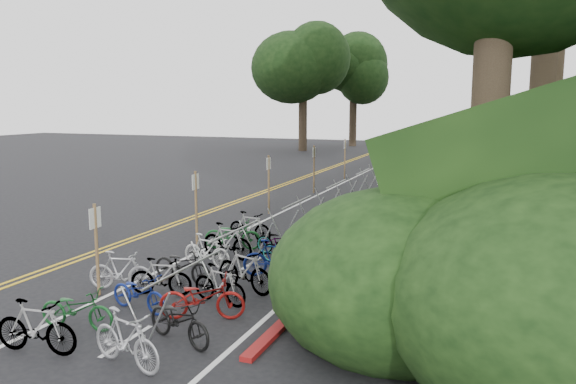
% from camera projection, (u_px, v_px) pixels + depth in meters
% --- Properties ---
extents(ground, '(120.00, 120.00, 0.00)m').
position_uv_depth(ground, '(74.00, 291.00, 14.05)').
color(ground, black).
rests_on(ground, ground).
extents(road_markings, '(7.47, 80.00, 0.01)m').
position_uv_depth(road_markings, '(261.00, 217.00, 23.12)').
color(road_markings, gold).
rests_on(road_markings, ground).
extents(red_curb, '(0.25, 28.00, 0.10)m').
position_uv_depth(red_curb, '(392.00, 217.00, 23.05)').
color(red_curb, maroon).
rests_on(red_curb, ground).
extents(embankment, '(14.30, 48.14, 9.11)m').
position_uv_depth(embankment, '(575.00, 148.00, 26.54)').
color(embankment, black).
rests_on(embankment, ground).
extents(bike_rack_front, '(1.14, 3.11, 1.16)m').
position_uv_depth(bike_rack_front, '(186.00, 281.00, 12.12)').
color(bike_rack_front, '#9B9C9D').
rests_on(bike_rack_front, ground).
extents(bike_racks_rest, '(1.14, 23.00, 1.17)m').
position_uv_depth(bike_racks_rest, '(336.00, 190.00, 24.81)').
color(bike_racks_rest, '#9B9C9D').
rests_on(bike_racks_rest, ground).
extents(signpost_near, '(0.08, 0.40, 2.28)m').
position_uv_depth(signpost_near, '(96.00, 243.00, 13.56)').
color(signpost_near, brown).
rests_on(signpost_near, ground).
extents(signposts_rest, '(0.08, 18.40, 2.50)m').
position_uv_depth(signposts_rest, '(294.00, 172.00, 26.50)').
color(signposts_rest, brown).
rests_on(signposts_rest, ground).
extents(bike_front, '(0.85, 1.74, 1.01)m').
position_uv_depth(bike_front, '(121.00, 271.00, 14.06)').
color(bike_front, '#9E9EA3').
rests_on(bike_front, ground).
extents(bike_valet, '(3.42, 11.08, 1.10)m').
position_uv_depth(bike_valet, '(206.00, 269.00, 14.24)').
color(bike_valet, slate).
rests_on(bike_valet, ground).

